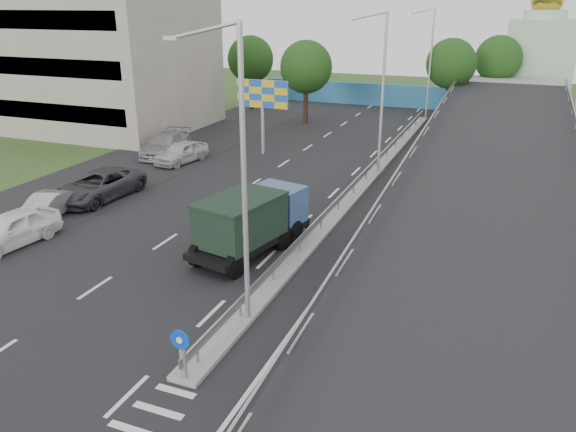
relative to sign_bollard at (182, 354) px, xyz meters
The scene contains 24 objects.
ground 2.41m from the sign_bollard, 90.00° to the right, with size 160.00×160.00×0.00m, color #2D4C1E.
road_surface 18.11m from the sign_bollard, 99.55° to the left, with size 26.00×90.00×0.04m, color black.
parking_strip 23.98m from the sign_bollard, 131.91° to the left, with size 8.00×90.00×0.05m, color black.
median 21.85m from the sign_bollard, 90.00° to the left, with size 1.00×44.00×0.20m, color gray.
overpass_ramp 23.09m from the sign_bollard, 71.04° to the left, with size 10.00×50.00×3.50m.
median_guardrail 21.83m from the sign_bollard, 90.00° to the left, with size 0.09×44.00×0.71m.
sign_bollard is the anchor object (origin of this frame).
lamp_post_near 6.12m from the sign_bollard, 88.36° to the left, with size 2.74×0.18×10.08m.
lamp_post_mid 24.30m from the sign_bollard, 89.74° to the left, with size 2.74×0.18×10.08m.
lamp_post_far 44.08m from the sign_bollard, 89.86° to the left, with size 2.74×0.18×10.08m.
beige_building 42.59m from the sign_bollard, 135.17° to the left, with size 24.00×14.00×12.00m, color gray.
blue_wall 49.99m from the sign_bollard, 94.59° to the left, with size 30.00×0.50×2.40m, color teal.
church 58.84m from the sign_bollard, 80.19° to the left, with size 7.00×7.00×13.80m.
billboard 27.53m from the sign_bollard, 109.21° to the left, with size 4.00×0.24×5.50m.
tree_left_mid 39.34m from the sign_bollard, 104.81° to the left, with size 4.80×4.80×7.60m.
tree_median_far 46.06m from the sign_bollard, 87.50° to the left, with size 4.80×4.80×7.60m.
tree_left_far 46.64m from the sign_bollard, 112.80° to the left, with size 4.80×4.80×7.60m.
tree_ramp_far 53.33m from the sign_bollard, 83.52° to the left, with size 4.80×4.80×7.60m.
dump_truck 9.68m from the sign_bollard, 102.92° to the left, with size 3.60×6.77×2.83m.
parked_car_a 14.19m from the sign_bollard, 155.79° to the left, with size 1.94×4.83×1.65m, color white.
parked_car_b 16.76m from the sign_bollard, 146.93° to the left, with size 1.42×4.08×1.34m, color #9B9CA0.
parked_car_c 18.69m from the sign_bollard, 136.60° to the left, with size 2.72×5.89×1.64m, color #38373D.
parked_car_d 27.65m from the sign_bollard, 124.41° to the left, with size 2.30×5.65×1.64m, color gray.
parked_car_e 25.26m from the sign_bollard, 122.00° to the left, with size 1.80×4.47×1.52m, color beige.
Camera 1 is at (8.13, -9.68, 10.75)m, focal length 35.00 mm.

